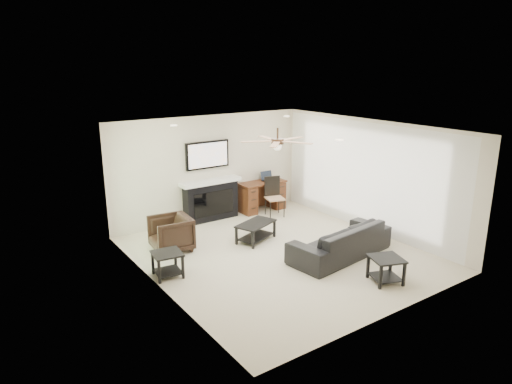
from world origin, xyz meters
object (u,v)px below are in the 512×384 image
desk (262,196)px  fireplace_unit (211,182)px  armchair (171,234)px  sofa (340,240)px  coffee_table (256,232)px

desk → fireplace_unit: bearing=176.8°
armchair → desk: (3.02, 1.09, 0.03)m
sofa → coffee_table: size_ratio=2.48×
fireplace_unit → desk: 1.55m
coffee_table → desk: (1.32, 1.64, 0.18)m
sofa → armchair: bearing=-46.4°
sofa → armchair: armchair is taller
armchair → coffee_table: armchair is taller
armchair → coffee_table: bearing=77.6°
armchair → desk: size_ratio=0.64×
fireplace_unit → desk: (1.43, -0.08, -0.57)m
armchair → fireplace_unit: bearing=131.8°
coffee_table → desk: size_ratio=0.74×
armchair → coffee_table: size_ratio=0.87×
sofa → coffee_table: (-0.90, 1.60, -0.13)m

